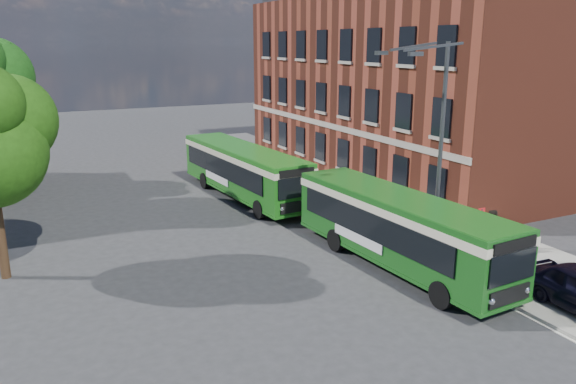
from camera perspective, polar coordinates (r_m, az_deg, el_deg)
ground at (r=24.57m, az=2.13°, el=-6.43°), size 120.00×120.00×0.00m
pavement at (r=34.49m, az=6.11°, el=-0.05°), size 6.00×48.00×0.15m
kerb_line at (r=33.03m, az=1.62°, el=-0.77°), size 0.12×48.00×0.01m
brick_office at (r=40.68m, az=11.88°, el=11.85°), size 12.10×26.00×14.20m
street_lamp at (r=24.35m, az=14.63°, el=4.62°), size 2.96×2.38×9.00m
bus_stop_sign at (r=24.10m, az=18.89°, el=-3.89°), size 0.35×0.08×2.52m
bus_front at (r=23.22m, az=11.17°, el=-3.21°), size 3.30×11.34×3.02m
bus_rear at (r=33.18m, az=-4.56°, el=2.52°), size 3.51×12.32×3.02m
pedestrian_a at (r=24.75m, az=21.54°, el=-4.80°), size 0.65×0.43×1.78m
pedestrian_b at (r=25.83m, az=19.89°, el=-3.72°), size 0.97×0.80×1.86m
tree_right at (r=38.46m, az=-26.31°, el=7.41°), size 4.30×4.09×7.26m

